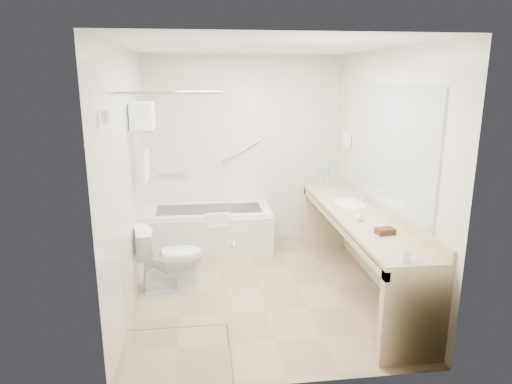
{
  "coord_description": "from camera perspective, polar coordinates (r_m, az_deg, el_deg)",
  "views": [
    {
      "loc": [
        -0.6,
        -4.49,
        2.23
      ],
      "look_at": [
        0.0,
        0.3,
        1.0
      ],
      "focal_mm": 32.0,
      "sensor_mm": 36.0,
      "label": 1
    }
  ],
  "objects": [
    {
      "name": "toilet",
      "position": [
        5.01,
        -10.72,
        -8.03
      ],
      "size": [
        0.77,
        0.52,
        0.7
      ],
      "primitive_type": "imported",
      "rotation": [
        0.0,
        0.0,
        1.75
      ],
      "color": "white",
      "rests_on": "floor"
    },
    {
      "name": "sink",
      "position": [
        5.22,
        11.65,
        -1.7
      ],
      "size": [
        0.4,
        0.52,
        0.14
      ],
      "primitive_type": "ellipsoid",
      "color": "white",
      "rests_on": "vanity_counter"
    },
    {
      "name": "shower_enclosure",
      "position": [
        3.75,
        -7.27,
        -3.91
      ],
      "size": [
        0.96,
        0.91,
        2.11
      ],
      "color": "silver",
      "rests_on": "floor"
    },
    {
      "name": "wall_left",
      "position": [
        4.65,
        -15.63,
        1.59
      ],
      "size": [
        0.1,
        3.2,
        2.5
      ],
      "primitive_type": "cube",
      "color": "silver",
      "rests_on": "ground"
    },
    {
      "name": "faucet",
      "position": [
        5.24,
        13.22,
        -0.47
      ],
      "size": [
        0.03,
        0.03,
        0.14
      ],
      "primitive_type": "cylinder",
      "color": "silver",
      "rests_on": "vanity_counter"
    },
    {
      "name": "grab_bar_short",
      "position": [
        6.2,
        -10.22,
        2.14
      ],
      "size": [
        0.4,
        0.03,
        0.03
      ],
      "primitive_type": "cylinder",
      "rotation": [
        0.0,
        1.57,
        0.0
      ],
      "color": "silver",
      "rests_on": "wall_back"
    },
    {
      "name": "bathtub",
      "position": [
        6.06,
        -5.82,
        -4.62
      ],
      "size": [
        1.6,
        0.73,
        0.59
      ],
      "color": "white",
      "rests_on": "floor"
    },
    {
      "name": "soap_bottle_b",
      "position": [
        4.59,
        12.8,
        -3.04
      ],
      "size": [
        0.08,
        0.1,
        0.08
      ],
      "primitive_type": "imported",
      "rotation": [
        0.0,
        0.0,
        0.01
      ],
      "color": "silver",
      "rests_on": "vanity_counter"
    },
    {
      "name": "wall_right",
      "position": [
        4.97,
        15.49,
        2.4
      ],
      "size": [
        0.1,
        3.2,
        2.5
      ],
      "primitive_type": "cube",
      "color": "silver",
      "rests_on": "ground"
    },
    {
      "name": "ceiling",
      "position": [
        4.54,
        0.49,
        17.7
      ],
      "size": [
        2.6,
        3.2,
        0.1
      ],
      "primitive_type": "cube",
      "color": "silver",
      "rests_on": "wall_back"
    },
    {
      "name": "floor",
      "position": [
        5.05,
        0.43,
        -11.91
      ],
      "size": [
        3.2,
        3.2,
        0.0
      ],
      "primitive_type": "plane",
      "color": "#9C8060",
      "rests_on": "ground"
    },
    {
      "name": "grab_bar_long",
      "position": [
        6.16,
        -1.92,
        5.12
      ],
      "size": [
        0.53,
        0.03,
        0.33
      ],
      "primitive_type": "cylinder",
      "rotation": [
        0.0,
        1.05,
        0.0
      ],
      "color": "silver",
      "rests_on": "wall_back"
    },
    {
      "name": "drinking_glass_far",
      "position": [
        5.03,
        9.68,
        -1.38
      ],
      "size": [
        0.08,
        0.08,
        0.08
      ],
      "primitive_type": "cylinder",
      "rotation": [
        0.0,
        0.0,
        -0.25
      ],
      "color": "silver",
      "rests_on": "vanity_counter"
    },
    {
      "name": "wall_back",
      "position": [
        6.2,
        -1.5,
        5.19
      ],
      "size": [
        2.6,
        0.1,
        2.5
      ],
      "primitive_type": "cube",
      "color": "silver",
      "rests_on": "ground"
    },
    {
      "name": "water_bottle_mid",
      "position": [
        5.97,
        9.12,
        1.52
      ],
      "size": [
        0.05,
        0.05,
        0.17
      ],
      "rotation": [
        0.0,
        0.0,
        -0.34
      ],
      "color": "silver",
      "rests_on": "vanity_counter"
    },
    {
      "name": "water_bottle_right",
      "position": [
        5.97,
        8.98,
        1.66
      ],
      "size": [
        0.06,
        0.06,
        0.2
      ],
      "rotation": [
        0.0,
        0.0,
        0.09
      ],
      "color": "silver",
      "rests_on": "vanity_counter"
    },
    {
      "name": "towel_shelf",
      "position": [
        4.9,
        -13.93,
        8.29
      ],
      "size": [
        0.24,
        0.55,
        0.81
      ],
      "color": "silver",
      "rests_on": "wall_left"
    },
    {
      "name": "amenity_basket",
      "position": [
        4.28,
        15.85,
        -4.72
      ],
      "size": [
        0.18,
        0.13,
        0.05
      ],
      "primitive_type": "cube",
      "rotation": [
        0.0,
        0.0,
        0.16
      ],
      "color": "#442618",
      "rests_on": "vanity_counter"
    },
    {
      "name": "water_bottle_left",
      "position": [
        5.94,
        7.88,
        1.65
      ],
      "size": [
        0.06,
        0.06,
        0.21
      ],
      "rotation": [
        0.0,
        0.0,
        0.22
      ],
      "color": "silver",
      "rests_on": "vanity_counter"
    },
    {
      "name": "soap_bottle_a",
      "position": [
        3.71,
        18.17,
        -7.81
      ],
      "size": [
        0.07,
        0.13,
        0.06
      ],
      "primitive_type": "imported",
      "rotation": [
        0.0,
        0.0,
        -0.14
      ],
      "color": "silver",
      "rests_on": "vanity_counter"
    },
    {
      "name": "mirror",
      "position": [
        4.78,
        16.29,
        5.55
      ],
      "size": [
        0.02,
        2.0,
        1.2
      ],
      "primitive_type": "cube",
      "color": "#ADB2BA",
      "rests_on": "wall_right"
    },
    {
      "name": "vanity_counter",
      "position": [
        4.9,
        12.69,
        -5.0
      ],
      "size": [
        0.55,
        2.7,
        0.95
      ],
      "color": "tan",
      "rests_on": "floor"
    },
    {
      "name": "wall_front",
      "position": [
        3.11,
        4.36,
        -4.11
      ],
      "size": [
        2.6,
        0.1,
        2.5
      ],
      "primitive_type": "cube",
      "color": "silver",
      "rests_on": "ground"
    },
    {
      "name": "hairdryer_unit",
      "position": [
        5.89,
        11.3,
        6.41
      ],
      "size": [
        0.08,
        0.1,
        0.18
      ],
      "primitive_type": "cube",
      "color": "silver",
      "rests_on": "wall_right"
    },
    {
      "name": "drinking_glass_near",
      "position": [
        5.48,
        9.82,
        -0.04
      ],
      "size": [
        0.09,
        0.09,
        0.09
      ],
      "primitive_type": "cylinder",
      "rotation": [
        0.0,
        0.0,
        0.32
      ],
      "color": "silver",
      "rests_on": "vanity_counter"
    }
  ]
}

